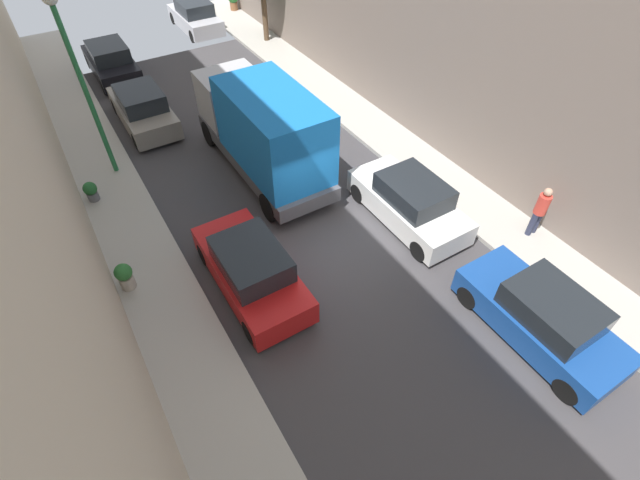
% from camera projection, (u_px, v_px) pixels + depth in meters
% --- Properties ---
extents(ground, '(32.00, 32.00, 0.00)m').
position_uv_depth(ground, '(333.00, 247.00, 13.90)').
color(ground, '#423F42').
extents(sidewalk_left, '(2.00, 44.00, 0.15)m').
position_uv_depth(sidewalk_left, '(173.00, 318.00, 12.00)').
color(sidewalk_left, '#B7B2A8').
rests_on(sidewalk_left, ground).
extents(sidewalk_right, '(2.00, 44.00, 0.15)m').
position_uv_depth(sidewalk_right, '(456.00, 191.00, 15.69)').
color(sidewalk_right, '#B7B2A8').
rests_on(sidewalk_right, ground).
extents(parked_car_left_1, '(1.78, 4.20, 1.57)m').
position_uv_depth(parked_car_left_1, '(251.00, 270.00, 12.32)').
color(parked_car_left_1, red).
rests_on(parked_car_left_1, ground).
extents(parked_car_left_2, '(1.78, 4.20, 1.57)m').
position_uv_depth(parked_car_left_2, '(143.00, 109.00, 18.30)').
color(parked_car_left_2, gray).
rests_on(parked_car_left_2, ground).
extents(parked_car_left_3, '(1.78, 4.20, 1.57)m').
position_uv_depth(parked_car_left_3, '(111.00, 62.00, 21.32)').
color(parked_car_left_3, black).
rests_on(parked_car_left_3, ground).
extents(parked_car_right_0, '(1.78, 4.20, 1.57)m').
position_uv_depth(parked_car_right_0, '(542.00, 317.00, 11.23)').
color(parked_car_right_0, '#194799').
rests_on(parked_car_right_0, ground).
extents(parked_car_right_1, '(1.78, 4.20, 1.57)m').
position_uv_depth(parked_car_right_1, '(409.00, 202.00, 14.28)').
color(parked_car_right_1, white).
rests_on(parked_car_right_1, ground).
extents(parked_car_right_2, '(1.78, 4.20, 1.57)m').
position_uv_depth(parked_car_right_2, '(195.00, 17.00, 25.34)').
color(parked_car_right_2, silver).
rests_on(parked_car_right_2, ground).
extents(delivery_truck, '(2.26, 6.60, 3.38)m').
position_uv_depth(delivery_truck, '(263.00, 130.00, 15.25)').
color(delivery_truck, '#4C4C51').
rests_on(delivery_truck, ground).
extents(pedestrian, '(0.40, 0.36, 1.72)m').
position_uv_depth(pedestrian, '(540.00, 210.00, 13.49)').
color(pedestrian, '#2D334C').
rests_on(pedestrian, sidewalk_right).
extents(potted_plant_0, '(0.47, 0.47, 0.83)m').
position_uv_depth(potted_plant_0, '(125.00, 276.00, 12.33)').
color(potted_plant_0, '#B2A899').
rests_on(potted_plant_0, sidewalk_left).
extents(potted_plant_1, '(0.44, 0.44, 0.68)m').
position_uv_depth(potted_plant_1, '(91.00, 191.00, 14.99)').
color(potted_plant_1, slate).
rests_on(potted_plant_1, sidewalk_left).
extents(potted_plant_2, '(0.61, 0.61, 0.99)m').
position_uv_depth(potted_plant_2, '(233.00, 0.00, 27.30)').
color(potted_plant_2, brown).
rests_on(potted_plant_2, sidewalk_right).
extents(lamp_post, '(0.44, 0.44, 5.96)m').
position_uv_depth(lamp_post, '(75.00, 64.00, 13.64)').
color(lamp_post, '#26723F').
rests_on(lamp_post, sidewalk_left).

